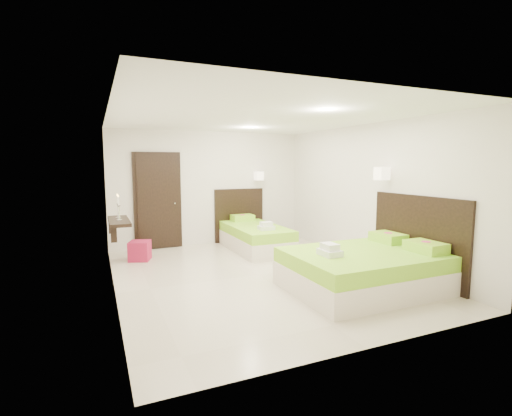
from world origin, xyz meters
name	(u,v)px	position (x,y,z in m)	size (l,w,h in m)	color
floor	(258,275)	(0.00, 0.00, 0.00)	(5.50, 5.50, 0.00)	beige
bed_single	(254,235)	(0.71, 1.81, 0.30)	(1.22, 2.03, 1.68)	beige
bed_double	(367,267)	(1.24, -1.27, 0.32)	(2.19, 1.86, 1.81)	beige
nightstand	(269,236)	(1.24, 2.14, 0.19)	(0.42, 0.37, 0.37)	black
ottoman	(140,251)	(-1.71, 1.80, 0.19)	(0.38, 0.38, 0.38)	maroon
door	(158,201)	(-1.20, 2.70, 1.05)	(1.02, 0.15, 2.14)	black
console_shelf	(118,221)	(-2.08, 1.60, 0.82)	(0.35, 1.20, 0.78)	black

